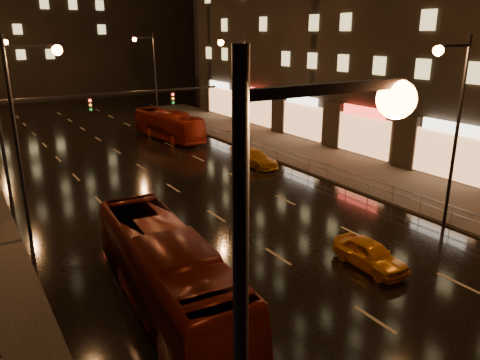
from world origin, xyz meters
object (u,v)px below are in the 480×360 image
Objects in this scene: bus_curb at (168,125)px; taxi_near at (370,254)px; taxi_far at (254,158)px; bus_red at (167,271)px.

bus_curb reaches higher than taxi_near.
taxi_far is (4.87, 16.64, 0.00)m from taxi_near.
bus_red is 2.53× the size of taxi_far.
bus_red is 20.33m from taxi_far.
taxi_near is at bearing -102.68° from bus_curb.
taxi_far is at bearing -88.82° from bus_curb.
taxi_far is (1.73, -12.69, -0.74)m from bus_curb.
bus_curb is at bearing 70.56° from bus_red.
taxi_near is at bearing -113.68° from taxi_far.
bus_red is 9.19m from taxi_near.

